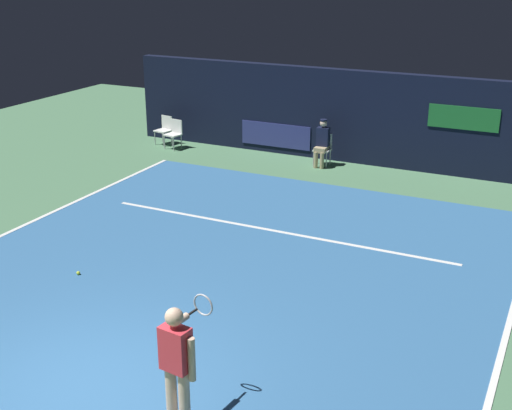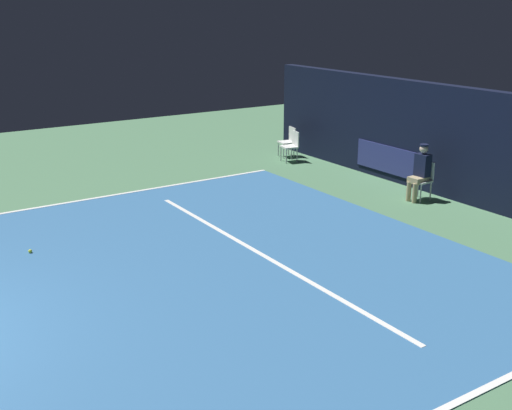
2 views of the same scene
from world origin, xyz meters
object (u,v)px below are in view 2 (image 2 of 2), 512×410
(line_judge_on_chair, at_px, (420,172))
(courtside_chair_far, at_px, (291,144))
(courtside_chair_near, at_px, (289,140))
(tennis_ball, at_px, (30,251))

(line_judge_on_chair, relative_size, courtside_chair_far, 1.50)
(courtside_chair_near, bearing_deg, tennis_ball, -66.61)
(courtside_chair_near, distance_m, tennis_ball, 9.29)
(courtside_chair_near, distance_m, courtside_chair_far, 0.62)
(line_judge_on_chair, bearing_deg, courtside_chair_near, 179.29)
(courtside_chair_far, bearing_deg, line_judge_on_chair, 2.80)
(line_judge_on_chair, height_order, tennis_ball, line_judge_on_chair)
(line_judge_on_chair, distance_m, tennis_ball, 8.62)
(courtside_chair_near, height_order, tennis_ball, courtside_chair_near)
(tennis_ball, bearing_deg, courtside_chair_far, 110.86)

